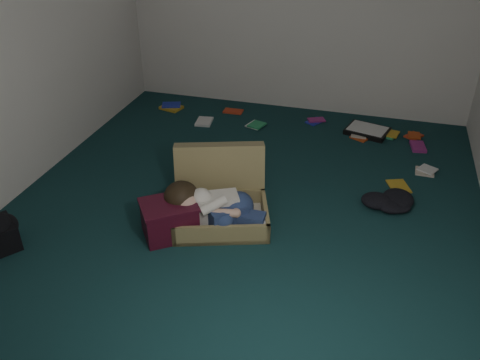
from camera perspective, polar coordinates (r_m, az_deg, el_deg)
The scene contains 10 objects.
floor at distance 4.41m, azimuth 0.54°, elevation -2.92°, with size 4.50×4.50×0.00m, color #123234.
wall_front at distance 1.98m, azimuth -17.05°, elevation -6.79°, with size 4.50×4.50×0.00m, color silver.
wall_left at distance 4.75m, azimuth -24.14°, elevation 14.28°, with size 4.50×4.50×0.00m, color silver.
suitcase at distance 4.22m, azimuth -2.22°, elevation -1.99°, with size 0.95×0.94×0.56m.
person at distance 4.03m, azimuth -2.95°, elevation -2.96°, with size 0.85×0.43×0.35m.
maroon_bin at distance 4.03m, azimuth -7.91°, elevation -4.36°, with size 0.54×0.52×0.29m.
backpack at distance 4.31m, azimuth -25.26°, elevation -5.47°, with size 0.38×0.30×0.23m, color black, non-canonical shape.
clothing_pile at distance 4.54m, azimuth 15.83°, elevation -2.17°, with size 0.40×0.33×0.13m, color black, non-canonical shape.
paper_tray at distance 5.82m, azimuth 14.10°, elevation 5.39°, with size 0.51×0.44×0.06m.
book_scatter at distance 5.68m, azimuth 8.97°, elevation 5.08°, with size 3.13×1.46×0.02m.
Camera 1 is at (0.96, -3.52, 2.47)m, focal length 38.00 mm.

